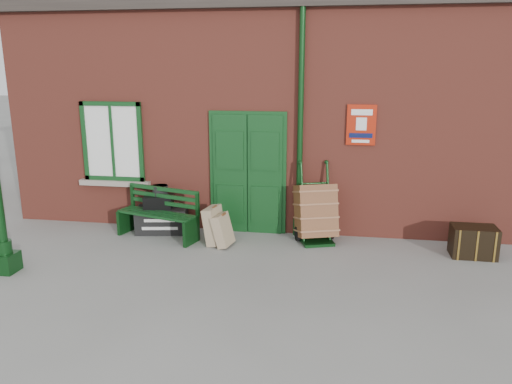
% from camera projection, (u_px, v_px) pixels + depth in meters
% --- Properties ---
extents(ground, '(80.00, 80.00, 0.00)m').
position_uv_depth(ground, '(250.00, 261.00, 7.99)').
color(ground, gray).
rests_on(ground, ground).
extents(station_building, '(10.30, 4.30, 4.36)m').
position_uv_depth(station_building, '(278.00, 108.00, 10.80)').
color(station_building, brown).
rests_on(station_building, ground).
extents(bench, '(1.58, 0.88, 0.94)m').
position_uv_depth(bench, '(159.00, 212.00, 9.04)').
color(bench, '#103B17').
rests_on(bench, ground).
extents(houdini_trunk, '(1.01, 0.67, 0.47)m').
position_uv_depth(houdini_trunk, '(162.00, 220.00, 9.37)').
color(houdini_trunk, black).
rests_on(houdini_trunk, ground).
extents(strongbox, '(0.57, 0.46, 0.23)m').
position_uv_depth(strongbox, '(159.00, 202.00, 9.29)').
color(strongbox, black).
rests_on(strongbox, houdini_trunk).
extents(hatbox, '(0.33, 0.33, 0.19)m').
position_uv_depth(hatbox, '(160.00, 190.00, 9.26)').
color(hatbox, black).
rests_on(hatbox, strongbox).
extents(suitcase_back, '(0.36, 0.51, 0.67)m').
position_uv_depth(suitcase_back, '(214.00, 225.00, 8.73)').
color(suitcase_back, tan).
rests_on(suitcase_back, ground).
extents(suitcase_front, '(0.38, 0.47, 0.58)m').
position_uv_depth(suitcase_front, '(223.00, 230.00, 8.61)').
color(suitcase_front, tan).
rests_on(suitcase_front, ground).
extents(porter_trolley, '(0.86, 0.90, 1.39)m').
position_uv_depth(porter_trolley, '(316.00, 212.00, 8.81)').
color(porter_trolley, black).
rests_on(porter_trolley, ground).
extents(dark_trunk, '(0.71, 0.46, 0.51)m').
position_uv_depth(dark_trunk, '(473.00, 241.00, 8.16)').
color(dark_trunk, black).
rests_on(dark_trunk, ground).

